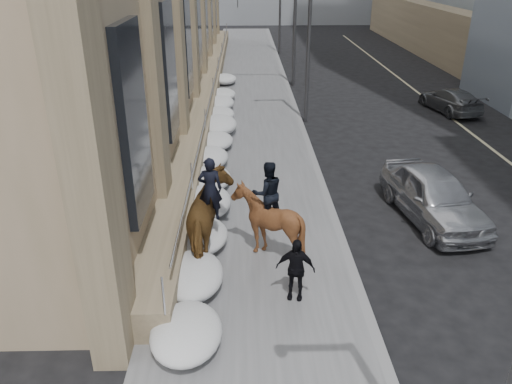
# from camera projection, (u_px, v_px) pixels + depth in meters

# --- Properties ---
(ground) EXTENTS (140.00, 140.00, 0.00)m
(ground) POSITION_uv_depth(u_px,v_px,m) (252.00, 290.00, 12.33)
(ground) COLOR black
(ground) RESTS_ON ground
(sidewalk) EXTENTS (5.00, 80.00, 0.12)m
(sidewalk) POSITION_uv_depth(u_px,v_px,m) (248.00, 149.00, 21.35)
(sidewalk) COLOR #535356
(sidewalk) RESTS_ON ground
(curb) EXTENTS (0.24, 80.00, 0.12)m
(curb) POSITION_uv_depth(u_px,v_px,m) (309.00, 148.00, 21.41)
(curb) COLOR slate
(curb) RESTS_ON ground
(lane_line) EXTENTS (0.15, 70.00, 0.01)m
(lane_line) POSITION_uv_depth(u_px,v_px,m) (490.00, 148.00, 21.60)
(lane_line) COLOR #BFB78C
(lane_line) RESTS_ON ground
(streetlight_mid) EXTENTS (1.71, 0.24, 8.00)m
(streetlight_mid) POSITION_uv_depth(u_px,v_px,m) (306.00, 27.00, 23.12)
(streetlight_mid) COLOR #2D2D30
(streetlight_mid) RESTS_ON ground
(traffic_signal) EXTENTS (4.10, 0.22, 6.00)m
(traffic_signal) POSITION_uv_depth(u_px,v_px,m) (280.00, 20.00, 30.59)
(traffic_signal) COLOR #2D2D30
(traffic_signal) RESTS_ON ground
(snow_bank) EXTENTS (1.70, 18.10, 0.76)m
(snow_bank) POSITION_uv_depth(u_px,v_px,m) (212.00, 156.00, 19.44)
(snow_bank) COLOR white
(snow_bank) RESTS_ON sidewalk
(mounted_horse_left) EXTENTS (1.19, 2.61, 2.76)m
(mounted_horse_left) POSITION_uv_depth(u_px,v_px,m) (211.00, 217.00, 13.13)
(mounted_horse_left) COLOR #533719
(mounted_horse_left) RESTS_ON sidewalk
(mounted_horse_right) EXTENTS (1.98, 2.12, 2.64)m
(mounted_horse_right) POSITION_uv_depth(u_px,v_px,m) (267.00, 218.00, 13.20)
(mounted_horse_right) COLOR #4E2C16
(mounted_horse_right) RESTS_ON sidewalk
(pedestrian) EXTENTS (0.97, 0.55, 1.57)m
(pedestrian) POSITION_uv_depth(u_px,v_px,m) (295.00, 269.00, 11.57)
(pedestrian) COLOR black
(pedestrian) RESTS_ON sidewalk
(car_silver) EXTENTS (2.56, 4.93, 1.60)m
(car_silver) POSITION_uv_depth(u_px,v_px,m) (434.00, 195.00, 15.40)
(car_silver) COLOR #AFB1B8
(car_silver) RESTS_ON ground
(car_grey) EXTENTS (2.52, 4.52, 1.24)m
(car_grey) POSITION_uv_depth(u_px,v_px,m) (450.00, 100.00, 26.51)
(car_grey) COLOR #575A5F
(car_grey) RESTS_ON ground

